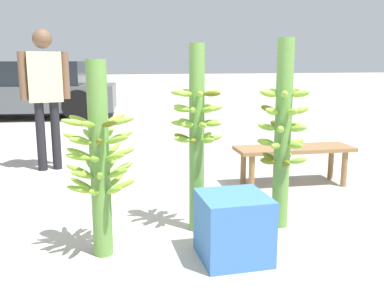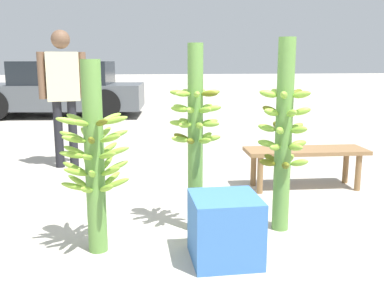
% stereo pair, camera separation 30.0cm
% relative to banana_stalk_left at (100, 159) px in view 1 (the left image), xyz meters
% --- Properties ---
extents(ground_plane, '(80.00, 80.00, 0.00)m').
position_rel_banana_stalk_left_xyz_m(ground_plane, '(0.74, -0.11, -0.67)').
color(ground_plane, '#B2AA9E').
extents(banana_stalk_left, '(0.48, 0.48, 1.32)m').
position_rel_banana_stalk_left_xyz_m(banana_stalk_left, '(0.00, 0.00, 0.00)').
color(banana_stalk_left, '#5B8C3D').
rests_on(banana_stalk_left, ground_plane).
extents(banana_stalk_center, '(0.39, 0.39, 1.44)m').
position_rel_banana_stalk_left_xyz_m(banana_stalk_center, '(0.73, 0.27, 0.10)').
color(banana_stalk_center, '#5B8C3D').
rests_on(banana_stalk_center, ground_plane).
extents(banana_stalk_right, '(0.40, 0.40, 1.48)m').
position_rel_banana_stalk_left_xyz_m(banana_stalk_right, '(1.40, 0.19, 0.09)').
color(banana_stalk_right, '#5B8C3D').
rests_on(banana_stalk_right, ground_plane).
extents(vendor_person, '(0.58, 0.24, 1.68)m').
position_rel_banana_stalk_left_xyz_m(vendor_person, '(-0.55, 2.54, 0.34)').
color(vendor_person, black).
rests_on(vendor_person, ground_plane).
extents(market_bench, '(1.27, 0.46, 0.42)m').
position_rel_banana_stalk_left_xyz_m(market_bench, '(2.04, 1.22, -0.32)').
color(market_bench, olive).
rests_on(market_bench, ground_plane).
extents(parked_car, '(4.13, 2.12, 1.30)m').
position_rel_banana_stalk_left_xyz_m(parked_car, '(-1.37, 7.76, -0.04)').
color(parked_car, '#4C5156').
rests_on(parked_car, ground_plane).
extents(produce_crate, '(0.44, 0.44, 0.44)m').
position_rel_banana_stalk_left_xyz_m(produce_crate, '(0.85, -0.27, -0.45)').
color(produce_crate, '#386BB2').
rests_on(produce_crate, ground_plane).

